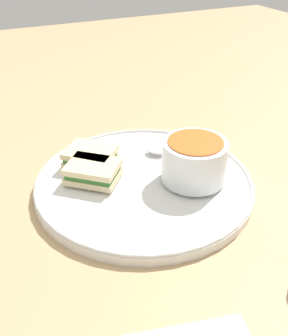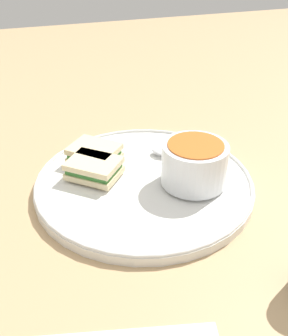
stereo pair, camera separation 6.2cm
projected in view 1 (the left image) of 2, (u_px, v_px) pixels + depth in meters
The scene contains 6 objects.
ground_plane at pixel (144, 187), 0.64m from camera, with size 2.40×2.40×0.00m, color tan.
plate at pixel (144, 182), 0.63m from camera, with size 0.35×0.35×0.02m.
soup_bowl at pixel (194, 160), 0.61m from camera, with size 0.10×0.10×0.07m.
spoon at pixel (160, 152), 0.69m from camera, with size 0.10×0.08×0.01m.
sandwich_half_near at pixel (91, 157), 0.65m from camera, with size 0.10×0.10×0.03m.
sandwich_half_far at pixel (93, 171), 0.62m from camera, with size 0.10×0.10×0.03m.
Camera 1 is at (-0.47, 0.22, 0.37)m, focal length 42.00 mm.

